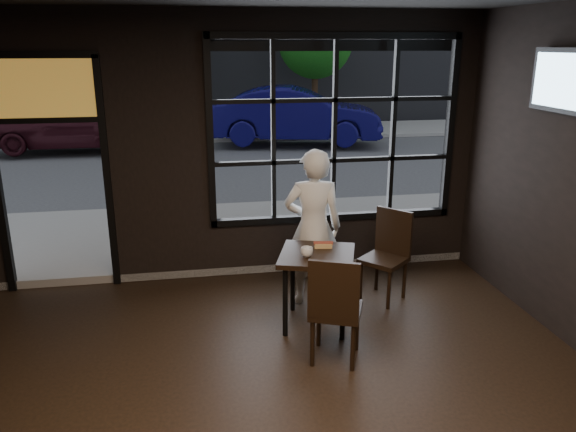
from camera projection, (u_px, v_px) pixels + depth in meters
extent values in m
cube|color=black|center=(334.00, 131.00, 6.81)|extent=(3.06, 0.12, 2.28)
cube|color=orange|center=(41.00, 88.00, 6.10)|extent=(1.20, 0.06, 0.70)
cube|color=#545456|center=(200.00, 106.00, 26.44)|extent=(60.00, 41.00, 0.04)
cube|color=black|center=(317.00, 289.00, 5.77)|extent=(0.92, 0.92, 0.79)
cube|color=black|center=(336.00, 307.00, 5.10)|extent=(0.59, 0.59, 1.04)
cube|color=black|center=(384.00, 257.00, 6.31)|extent=(0.63, 0.63, 1.03)
imported|color=silver|center=(313.00, 228.00, 6.16)|extent=(0.69, 0.50, 1.76)
imported|color=silver|center=(307.00, 252.00, 5.55)|extent=(0.16, 0.16, 0.10)
cube|color=black|center=(568.00, 81.00, 5.17)|extent=(0.11, 1.01, 0.59)
imported|color=#0A0844|center=(296.00, 115.00, 15.77)|extent=(4.97, 2.58, 1.56)
imported|color=black|center=(66.00, 122.00, 14.75)|extent=(4.25, 1.76, 1.44)
cylinder|color=#332114|center=(169.00, 100.00, 17.57)|extent=(0.20, 0.20, 2.23)
sphere|color=#165D14|center=(166.00, 39.00, 17.04)|extent=(2.44, 2.44, 2.44)
cylinder|color=#332114|center=(315.00, 98.00, 18.42)|extent=(0.20, 0.20, 2.20)
sphere|color=#1C581C|center=(315.00, 41.00, 17.89)|extent=(2.40, 2.40, 2.40)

